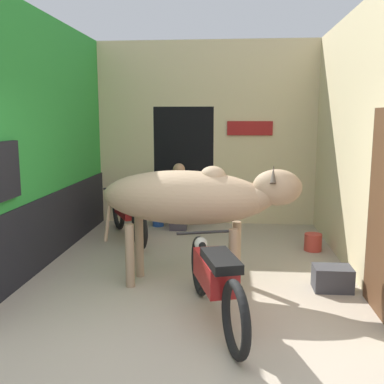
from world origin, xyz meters
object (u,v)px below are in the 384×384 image
(motorcycle_far, at_px, (128,212))
(bucket, at_px, (313,242))
(motorcycle_near, at_px, (215,278))
(cow, at_px, (193,198))
(crate, at_px, (332,278))
(plastic_stool, at_px, (158,213))
(shopkeeper_seated, at_px, (179,195))

(motorcycle_far, xyz_separation_m, bucket, (2.95, -0.43, -0.33))
(motorcycle_near, distance_m, motorcycle_far, 3.33)
(cow, bearing_deg, motorcycle_near, -72.46)
(cow, relative_size, crate, 5.41)
(plastic_stool, bearing_deg, motorcycle_near, -72.63)
(cow, bearing_deg, plastic_stool, 107.32)
(crate, bearing_deg, shopkeeper_seated, 128.04)
(motorcycle_near, bearing_deg, crate, 35.02)
(cow, distance_m, bucket, 2.49)
(plastic_stool, height_order, bucket, plastic_stool)
(motorcycle_far, bearing_deg, bucket, -8.21)
(shopkeeper_seated, relative_size, bucket, 4.58)
(cow, height_order, crate, cow)
(plastic_stool, height_order, crate, plastic_stool)
(crate, xyz_separation_m, bucket, (0.05, 1.58, -0.01))
(motorcycle_far, distance_m, bucket, 2.99)
(motorcycle_near, height_order, crate, motorcycle_near)
(cow, bearing_deg, shopkeeper_seated, 100.30)
(motorcycle_near, relative_size, plastic_stool, 4.50)
(cow, xyz_separation_m, plastic_stool, (-0.91, 2.91, -0.83))
(shopkeeper_seated, distance_m, crate, 3.50)
(plastic_stool, bearing_deg, crate, -48.80)
(cow, distance_m, motorcycle_near, 1.16)
(motorcycle_far, bearing_deg, crate, -34.70)
(plastic_stool, distance_m, bucket, 2.92)
(plastic_stool, bearing_deg, bucket, -27.07)
(crate, height_order, bucket, crate)
(cow, height_order, plastic_stool, cow)
(cow, height_order, bucket, cow)
(cow, bearing_deg, crate, -0.03)
(motorcycle_far, bearing_deg, plastic_stool, 68.65)
(motorcycle_near, xyz_separation_m, plastic_stool, (-1.20, 3.85, -0.21))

